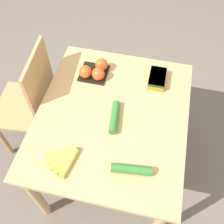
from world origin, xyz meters
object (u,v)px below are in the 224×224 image
(banana_bunch, at_px, (64,158))
(cucumber_near, at_px, (115,117))
(carrot_bag, at_px, (157,78))
(tomato_pack, at_px, (95,71))
(cucumber_far, at_px, (131,169))
(chair, at_px, (32,103))

(banana_bunch, bearing_deg, cucumber_near, -33.14)
(carrot_bag, xyz_separation_m, cucumber_near, (-0.35, 0.20, -0.01))
(tomato_pack, height_order, carrot_bag, tomato_pack)
(cucumber_near, bearing_deg, cucumber_far, -152.44)
(carrot_bag, xyz_separation_m, cucumber_far, (-0.65, 0.05, -0.01))
(cucumber_far, bearing_deg, chair, 60.99)
(carrot_bag, bearing_deg, tomato_pack, 95.18)
(banana_bunch, xyz_separation_m, cucumber_far, (0.01, -0.36, 0.01))
(chair, distance_m, cucumber_near, 0.71)
(tomato_pack, distance_m, carrot_bag, 0.41)
(chair, height_order, tomato_pack, chair)
(banana_bunch, bearing_deg, tomato_pack, 0.03)
(cucumber_far, bearing_deg, cucumber_near, 27.56)
(chair, bearing_deg, cucumber_far, 56.01)
(tomato_pack, distance_m, cucumber_far, 0.71)
(tomato_pack, bearing_deg, banana_bunch, -179.97)
(chair, height_order, cucumber_far, chair)
(tomato_pack, relative_size, carrot_bag, 1.07)
(tomato_pack, bearing_deg, carrot_bag, -84.82)
(chair, height_order, cucumber_near, chair)
(carrot_bag, relative_size, cucumber_near, 0.79)
(chair, xyz_separation_m, cucumber_far, (-0.44, -0.80, 0.25))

